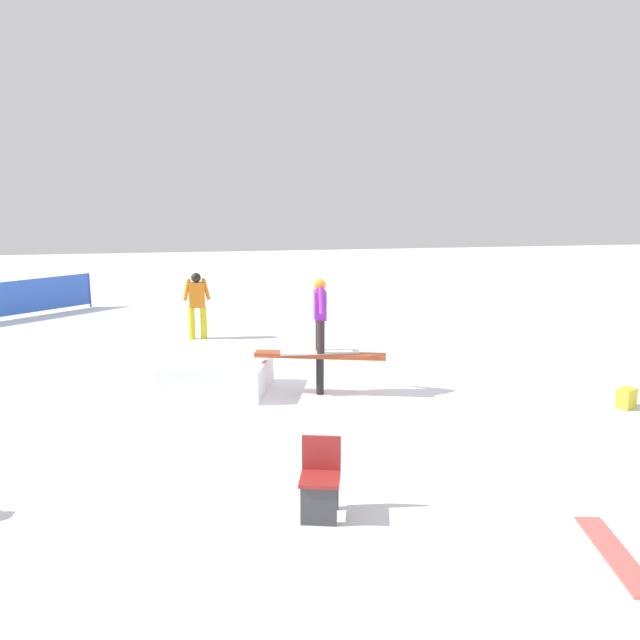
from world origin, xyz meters
name	(u,v)px	position (x,y,z in m)	size (l,w,h in m)	color
ground_plane	(320,394)	(0.00, 0.00, 0.00)	(60.00, 60.00, 0.00)	white
rail_feature	(320,359)	(0.00, 0.00, 0.65)	(2.32, 0.96, 0.77)	black
snow_kicker_ramp	(218,376)	(-1.80, 0.56, 0.29)	(1.80, 1.50, 0.57)	white
main_rider_on_rail	(320,317)	(0.00, 0.00, 1.42)	(1.43, 0.70, 1.34)	silver
bystander_orange	(197,302)	(-2.14, 4.97, 0.93)	(0.69, 0.26, 1.66)	yellow
loose_snowboard_coral	(615,554)	(1.89, -5.62, 0.01)	(1.42, 0.28, 0.02)	#F3635B
folding_chair	(320,480)	(-0.84, -4.27, 0.41)	(0.54, 0.54, 0.88)	#3F3F44
backpack_on_snow	(626,398)	(4.92, -1.74, 0.17)	(0.30, 0.22, 0.34)	yellow
safety_fence	(21,297)	(-7.21, 8.79, 0.60)	(3.44, 2.96, 1.10)	blue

